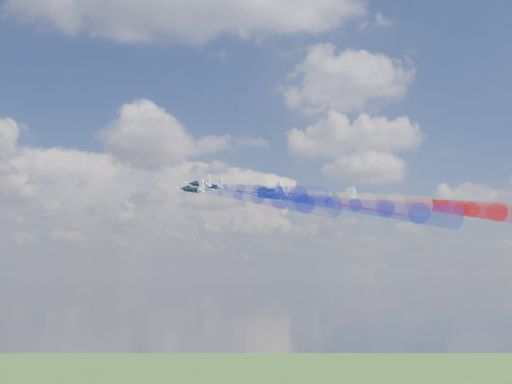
# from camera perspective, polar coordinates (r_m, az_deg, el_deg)

# --- Properties ---
(jet_lead) EXTENTS (14.19, 14.82, 5.33)m
(jet_lead) POSITION_cam_1_polar(r_m,az_deg,el_deg) (153.50, -4.35, 0.55)
(jet_lead) COLOR black
(trail_lead) EXTENTS (26.69, 34.50, 11.04)m
(trail_lead) POSITION_cam_1_polar(r_m,az_deg,el_deg) (132.45, 1.04, -0.02)
(trail_lead) COLOR white
(jet_inner_left) EXTENTS (14.19, 14.82, 5.33)m
(jet_inner_left) POSITION_cam_1_polar(r_m,az_deg,el_deg) (137.60, -5.68, 0.76)
(jet_inner_left) COLOR black
(trail_inner_left) EXTENTS (26.69, 34.50, 11.04)m
(trail_inner_left) POSITION_cam_1_polar(r_m,az_deg,el_deg) (116.29, 0.22, 0.16)
(trail_inner_left) COLOR #1826CF
(jet_inner_right) EXTENTS (14.19, 14.82, 5.33)m
(jet_inner_right) POSITION_cam_1_polar(r_m,az_deg,el_deg) (147.20, 2.19, -0.24)
(jet_inner_right) COLOR black
(trail_inner_right) EXTENTS (26.69, 34.50, 11.04)m
(trail_inner_right) POSITION_cam_1_polar(r_m,az_deg,el_deg) (128.01, 8.84, -0.95)
(trail_inner_right) COLOR red
(jet_outer_left) EXTENTS (14.19, 14.82, 5.33)m
(jet_outer_left) POSITION_cam_1_polar(r_m,az_deg,el_deg) (122.29, -6.43, 0.23)
(jet_outer_left) COLOR black
(trail_outer_left) EXTENTS (26.69, 34.50, 11.04)m
(trail_outer_left) POSITION_cam_1_polar(r_m,az_deg,el_deg) (100.90, 0.21, -0.57)
(trail_outer_left) COLOR #1826CF
(jet_center_third) EXTENTS (14.19, 14.82, 5.33)m
(jet_center_third) POSITION_cam_1_polar(r_m,az_deg,el_deg) (130.66, 1.29, 0.13)
(jet_center_third) COLOR black
(trail_center_third) EXTENTS (26.69, 34.50, 11.04)m
(trail_center_third) POSITION_cam_1_polar(r_m,az_deg,el_deg) (111.32, 8.79, -0.62)
(trail_center_third) COLOR white
(jet_outer_right) EXTENTS (14.19, 14.82, 5.33)m
(jet_outer_right) POSITION_cam_1_polar(r_m,az_deg,el_deg) (143.84, 8.32, -0.40)
(jet_outer_right) COLOR black
(trail_outer_right) EXTENTS (26.69, 34.50, 11.04)m
(trail_outer_right) POSITION_cam_1_polar(r_m,az_deg,el_deg) (126.62, 15.98, -1.14)
(trail_outer_right) COLOR red
(jet_rear_left) EXTENTS (14.19, 14.82, 5.33)m
(jet_rear_left) POSITION_cam_1_polar(r_m,az_deg,el_deg) (115.99, 1.37, -0.40)
(jet_rear_left) COLOR black
(trail_rear_left) EXTENTS (26.69, 34.50, 11.04)m
(trail_rear_left) POSITION_cam_1_polar(r_m,az_deg,el_deg) (96.83, 10.01, -1.36)
(trail_rear_left) COLOR #1826CF
(jet_rear_right) EXTENTS (14.19, 14.82, 5.33)m
(jet_rear_right) POSITION_cam_1_polar(r_m,az_deg,el_deg) (127.30, 8.49, -0.43)
(jet_rear_right) COLOR black
(trail_rear_right) EXTENTS (26.69, 34.50, 11.04)m
(trail_rear_right) POSITION_cam_1_polar(r_m,az_deg,el_deg) (110.32, 17.33, -1.28)
(trail_rear_right) COLOR red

